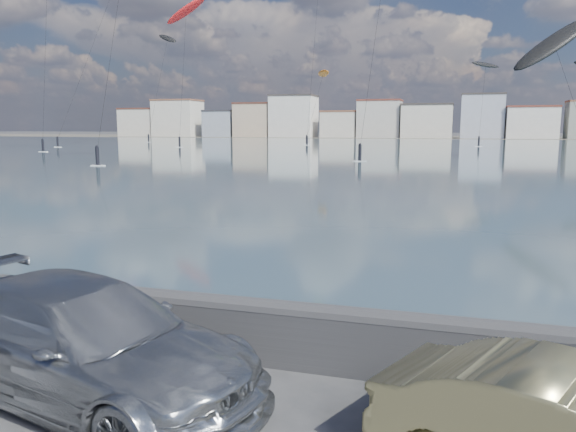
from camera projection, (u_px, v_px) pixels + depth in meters
The scene contains 10 objects.
bay_water at pixel (433, 149), 93.29m from camera, with size 500.00×177.00×0.00m, color #365A63.
far_shore_strip at pixel (446, 137), 195.91m from camera, with size 500.00×60.00×0.00m, color #4C473D.
seawall at pixel (207, 322), 9.21m from camera, with size 400.00×0.36×1.08m.
far_buildings at pixel (450, 119), 181.34m from camera, with size 240.79×13.26×14.60m.
car_silver at pixel (83, 341), 7.79m from camera, with size 2.28×5.62×1.63m, color #A1A4A8.
kitesurfer_0 at pixel (167, 41), 141.85m from camera, with size 7.56×15.60×27.73m.
kitesurfer_1 at pixel (554, 44), 62.50m from camera, with size 10.35×17.91×16.88m.
kitesurfer_7 at pixel (186, 13), 104.04m from camera, with size 7.70×8.37×28.05m.
kitesurfer_13 at pixel (486, 66), 113.39m from camera, with size 7.05×15.34×17.06m.
kitesurfer_14 at pixel (323, 75), 125.22m from camera, with size 5.24×11.05×16.44m.
Camera 1 is at (3.81, -5.36, 3.76)m, focal length 35.00 mm.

